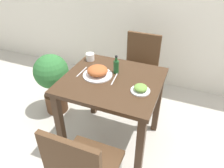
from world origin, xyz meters
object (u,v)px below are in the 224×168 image
Objects in this scene: drink_cup at (90,57)px; sauce_bottle at (116,66)px; chair_near at (82,168)px; chair_far at (140,68)px; side_plate at (140,89)px; food_plate at (97,72)px; potted_plant_left at (52,78)px.

drink_cup is 0.35m from sauce_bottle.
chair_near is 1.47m from chair_far.
sauce_bottle reaches higher than side_plate.
food_plate is (-0.22, 0.72, 0.31)m from chair_near.
drink_cup is at bearing 129.12° from food_plate.
side_plate is 1.18m from potted_plant_left.
potted_plant_left is (-1.10, 0.29, -0.34)m from side_plate.
food_plate is (-0.19, -0.74, 0.31)m from chair_far.
food_plate is 1.49× the size of sauce_bottle.
food_plate reaches higher than potted_plant_left.
chair_far is 3.38× the size of food_plate.
sauce_bottle reaches higher than chair_far.
food_plate is 3.14× the size of drink_cup.
sauce_bottle is (0.13, 0.11, 0.03)m from food_plate.
drink_cup is at bearing -66.94° from chair_near.
potted_plant_left is (-0.87, -0.55, -0.04)m from chair_far.
chair_near is at bearing -73.45° from food_plate.
chair_far is 1.19× the size of potted_plant_left.
chair_near reaches higher than side_plate.
chair_far is at bearing -89.04° from chair_near.
chair_near is 0.90m from sauce_bottle.
food_plate is at bearing -104.34° from chair_far.
side_plate is (0.20, 0.64, 0.30)m from chair_near.
food_plate is at bearing -73.45° from chair_near.
chair_near reaches higher than food_plate.
food_plate reaches higher than side_plate.
chair_far is 1.03m from potted_plant_left.
chair_near is 1.28m from potted_plant_left.
chair_near is 1.00× the size of chair_far.
chair_far is at bearing 52.66° from drink_cup.
chair_near is 1.19× the size of potted_plant_left.
chair_far reaches higher than potted_plant_left.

